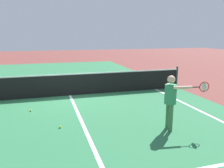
# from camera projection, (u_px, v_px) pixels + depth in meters

# --- Properties ---
(ground_plane) EXTENTS (60.00, 60.00, 0.00)m
(ground_plane) POSITION_uv_depth(u_px,v_px,m) (70.00, 95.00, 10.02)
(ground_plane) COLOR brown
(court_surface_inbounds) EXTENTS (10.62, 24.40, 0.00)m
(court_surface_inbounds) POSITION_uv_depth(u_px,v_px,m) (70.00, 95.00, 10.02)
(court_surface_inbounds) COLOR #2D7247
(court_surface_inbounds) RESTS_ON ground_plane
(line_center_service) EXTENTS (0.10, 6.40, 0.01)m
(line_center_service) POSITION_uv_depth(u_px,v_px,m) (82.00, 121.00, 7.02)
(line_center_service) COLOR white
(line_center_service) RESTS_ON ground_plane
(net) EXTENTS (10.60, 0.09, 1.07)m
(net) POSITION_uv_depth(u_px,v_px,m) (69.00, 84.00, 9.92)
(net) COLOR #33383D
(net) RESTS_ON ground_plane
(player_near) EXTENTS (1.13, 0.62, 1.53)m
(player_near) POSITION_uv_depth(u_px,v_px,m) (171.00, 97.00, 6.23)
(player_near) COLOR #3F7247
(player_near) RESTS_ON ground_plane
(tennis_ball_near_net) EXTENTS (0.07, 0.07, 0.07)m
(tennis_ball_near_net) POSITION_uv_depth(u_px,v_px,m) (31.00, 110.00, 7.94)
(tennis_ball_near_net) COLOR #CCE033
(tennis_ball_near_net) RESTS_ON ground_plane
(tennis_ball_mid_court) EXTENTS (0.07, 0.07, 0.07)m
(tennis_ball_mid_court) POSITION_uv_depth(u_px,v_px,m) (60.00, 127.00, 6.52)
(tennis_ball_mid_court) COLOR #CCE033
(tennis_ball_mid_court) RESTS_ON ground_plane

